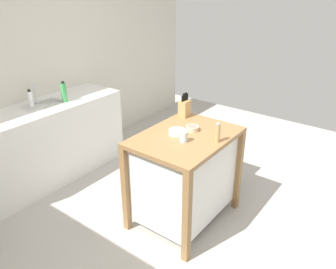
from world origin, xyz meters
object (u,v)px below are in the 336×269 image
object	(u,v)px
drinking_cup	(184,137)
bottle_hand_soap	(64,92)
trash_bin	(217,159)
bowl_ceramic_wide	(177,132)
sink_faucet	(36,93)
pepper_grinder	(218,133)
knife_block	(185,108)
bottle_spray_cleaner	(30,98)
bowl_stoneware_deep	(192,128)
kitchen_island	(185,173)

from	to	relation	value
drinking_cup	bottle_hand_soap	size ratio (longest dim) A/B	0.39
drinking_cup	trash_bin	bearing A→B (deg)	7.41
drinking_cup	bowl_ceramic_wide	bearing A→B (deg)	56.06
bowl_ceramic_wide	drinking_cup	size ratio (longest dim) A/B	1.62
sink_faucet	bottle_hand_soap	xyz separation A→B (m)	(0.21, -0.23, 0.00)
pepper_grinder	bowl_ceramic_wide	bearing A→B (deg)	102.60
knife_block	bottle_hand_soap	world-z (taller)	knife_block
bottle_spray_cleaner	bottle_hand_soap	xyz separation A→B (m)	(0.32, -0.18, 0.02)
bowl_stoneware_deep	bottle_hand_soap	distance (m)	1.63
knife_block	trash_bin	distance (m)	0.81
bowl_stoneware_deep	drinking_cup	distance (m)	0.25
drinking_cup	pepper_grinder	distance (m)	0.29
kitchen_island	bottle_hand_soap	world-z (taller)	bottle_hand_soap
knife_block	drinking_cup	bearing A→B (deg)	-146.35
kitchen_island	bottle_hand_soap	bearing A→B (deg)	92.63
kitchen_island	bowl_ceramic_wide	distance (m)	0.44
bowl_stoneware_deep	bottle_spray_cleaner	size ratio (longest dim) A/B	0.63
bottle_hand_soap	kitchen_island	bearing A→B (deg)	-87.37
knife_block	bowl_ceramic_wide	distance (m)	0.46
pepper_grinder	sink_faucet	xyz separation A→B (m)	(-0.34, 2.15, 0.02)
bottle_spray_cleaner	trash_bin	bearing A→B (deg)	-57.26
bowl_stoneware_deep	drinking_cup	world-z (taller)	drinking_cup
drinking_cup	pepper_grinder	world-z (taller)	pepper_grinder
kitchen_island	bowl_stoneware_deep	bearing A→B (deg)	4.50
kitchen_island	bottle_spray_cleaner	bearing A→B (deg)	102.27
kitchen_island	bottle_hand_soap	distance (m)	1.71
knife_block	drinking_cup	world-z (taller)	knife_block
sink_faucet	drinking_cup	bearing A→B (deg)	-84.98
bowl_ceramic_wide	sink_faucet	size ratio (longest dim) A/B	0.69
bowl_ceramic_wide	drinking_cup	bearing A→B (deg)	-123.94
kitchen_island	trash_bin	distance (m)	0.76
pepper_grinder	trash_bin	bearing A→B (deg)	26.96
bowl_ceramic_wide	bowl_stoneware_deep	world-z (taller)	same
bowl_stoneware_deep	drinking_cup	xyz separation A→B (m)	(-0.24, -0.07, 0.02)
bowl_stoneware_deep	trash_bin	xyz separation A→B (m)	(0.61, 0.04, -0.62)
trash_bin	sink_faucet	bearing A→B (deg)	119.53
pepper_grinder	bottle_spray_cleaner	distance (m)	2.15
kitchen_island	drinking_cup	bearing A→B (deg)	-153.52
drinking_cup	kitchen_island	bearing A→B (deg)	26.48
bowl_stoneware_deep	pepper_grinder	world-z (taller)	pepper_grinder
kitchen_island	bowl_stoneware_deep	size ratio (longest dim) A/B	8.15
kitchen_island	bottle_hand_soap	size ratio (longest dim) A/B	4.09
bottle_spray_cleaner	sink_faucet	bearing A→B (deg)	27.00
kitchen_island	sink_faucet	bearing A→B (deg)	98.82
drinking_cup	bottle_spray_cleaner	xyz separation A→B (m)	(-0.27, 1.86, 0.04)
drinking_cup	bottle_spray_cleaner	size ratio (longest dim) A/B	0.49
bowl_ceramic_wide	bowl_stoneware_deep	size ratio (longest dim) A/B	1.25
bottle_hand_soap	bottle_spray_cleaner	bearing A→B (deg)	150.79
kitchen_island	bottle_spray_cleaner	xyz separation A→B (m)	(-0.39, 1.80, 0.49)
kitchen_island	bowl_ceramic_wide	size ratio (longest dim) A/B	6.51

